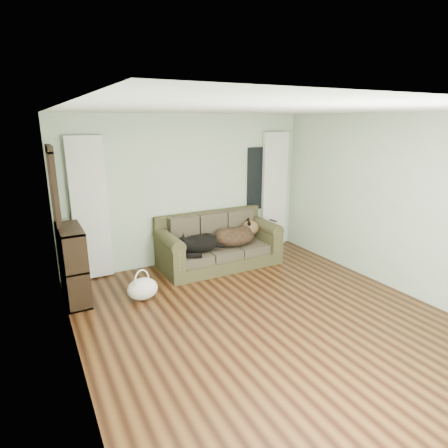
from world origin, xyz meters
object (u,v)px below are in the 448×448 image
dog_shepherd (236,237)px  bookshelf (73,267)px  sofa (219,241)px  tote_bag (143,289)px  dog_black_lab (197,245)px

dog_shepherd → bookshelf: (-2.73, -0.16, 0.01)m
bookshelf → dog_shepherd: bearing=-3.2°
sofa → tote_bag: bearing=-157.5°
dog_black_lab → tote_bag: dog_black_lab is taller
dog_black_lab → bookshelf: bearing=-174.2°
sofa → dog_shepherd: (0.30, -0.05, 0.04)m
tote_bag → bookshelf: 1.01m
dog_black_lab → sofa: bearing=13.9°
tote_bag → bookshelf: size_ratio=0.41×
dog_black_lab → dog_shepherd: bearing=6.0°
sofa → tote_bag: 1.74m
tote_bag → bookshelf: bearing=151.9°
sofa → bookshelf: 2.43m
sofa → tote_bag: size_ratio=4.72×
sofa → dog_black_lab: sofa is taller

